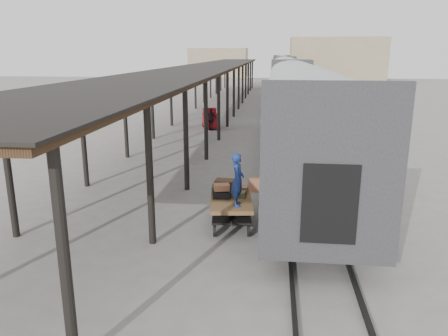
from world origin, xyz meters
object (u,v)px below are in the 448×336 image
object	(u,v)px
baggage_cart	(231,204)
porter	(238,180)
pedestrian	(211,119)
luggage_tug	(211,119)

from	to	relation	value
baggage_cart	porter	world-z (taller)	porter
porter	baggage_cart	bearing A→B (deg)	18.72
baggage_cart	pedestrian	bearing A→B (deg)	93.58
luggage_tug	pedestrian	size ratio (longest dim) A/B	1.16
pedestrian	porter	bearing A→B (deg)	110.59
baggage_cart	pedestrian	distance (m)	16.92
porter	pedestrian	xyz separation A→B (m)	(-3.24, 17.31, -0.88)
porter	pedestrian	size ratio (longest dim) A/B	1.03
luggage_tug	porter	size ratio (longest dim) A/B	1.13
luggage_tug	baggage_cart	bearing A→B (deg)	-99.38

